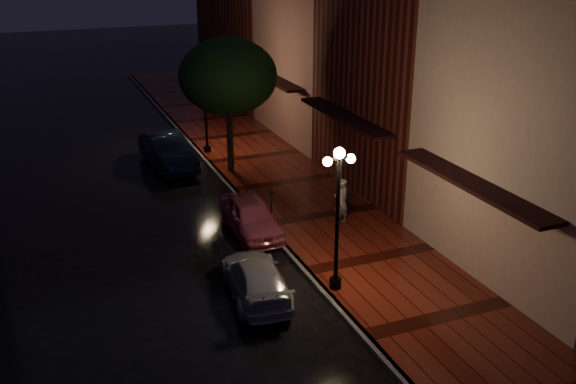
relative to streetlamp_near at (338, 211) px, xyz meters
name	(u,v)px	position (x,y,z in m)	size (l,w,h in m)	color
ground	(265,228)	(-0.35, 5.00, -2.60)	(120.00, 120.00, 0.00)	black
sidewalk	(322,217)	(1.90, 5.00, -2.53)	(4.50, 60.00, 0.15)	#4C150D
curb	(265,226)	(-0.35, 5.00, -2.53)	(0.25, 60.00, 0.15)	#595451
storefront_near	(558,138)	(6.65, -1.00, 1.65)	(5.00, 8.00, 8.50)	gray
storefront_mid	(413,53)	(6.65, 7.00, 2.90)	(5.00, 8.00, 11.00)	#511914
storefront_far	(325,49)	(6.65, 15.00, 1.90)	(5.00, 8.00, 9.00)	#8C5951
storefront_extra	(259,18)	(6.65, 25.00, 2.40)	(5.00, 12.00, 10.00)	#511914
streetlamp_near	(338,211)	(0.00, 0.00, 0.00)	(0.96, 0.36, 4.31)	black
streetlamp_far	(205,102)	(0.00, 14.00, 0.00)	(0.96, 0.36, 4.31)	black
street_tree	(228,79)	(0.26, 10.99, 1.64)	(4.16, 4.16, 5.80)	black
pink_car	(251,217)	(-0.95, 4.80, -1.97)	(1.49, 3.71, 1.26)	#C4516A
navy_car	(168,151)	(-2.13, 12.93, -1.86)	(1.57, 4.51, 1.49)	black
silver_car	(256,278)	(-2.21, 0.72, -2.04)	(1.56, 3.85, 1.12)	#ADADB5
woman_with_umbrella	(342,182)	(2.20, 4.08, -0.87)	(1.00, 1.01, 2.40)	white
parking_meter	(271,205)	(-0.20, 4.74, -1.62)	(0.13, 0.10, 1.37)	black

